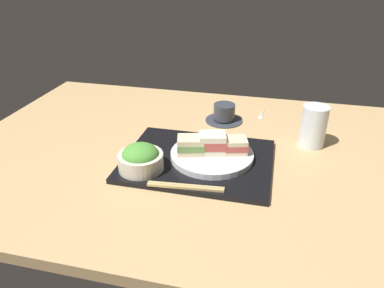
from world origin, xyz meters
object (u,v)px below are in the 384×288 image
(sandwich_far, at_px, (234,145))
(drinking_glass, at_px, (313,126))
(teaspoon, at_px, (261,115))
(salad_bowl, at_px, (141,158))
(chopsticks_pair, at_px, (185,187))
(coffee_cup, at_px, (224,114))
(sandwich_plate, at_px, (212,155))
(sandwich_middle, at_px, (212,143))
(sandwich_near, at_px, (191,145))

(sandwich_far, height_order, drinking_glass, drinking_glass)
(teaspoon, bearing_deg, drinking_glass, -48.84)
(sandwich_far, bearing_deg, drinking_glass, 35.05)
(salad_bowl, height_order, chopsticks_pair, salad_bowl)
(coffee_cup, bearing_deg, teaspoon, 29.37)
(sandwich_plate, distance_m, chopsticks_pair, 0.17)
(sandwich_plate, relative_size, drinking_glass, 1.82)
(salad_bowl, bearing_deg, teaspoon, 57.97)
(sandwich_plate, distance_m, drinking_glass, 0.33)
(sandwich_middle, relative_size, chopsticks_pair, 0.45)
(sandwich_far, bearing_deg, teaspoon, 80.58)
(sandwich_plate, relative_size, salad_bowl, 1.94)
(sandwich_far, relative_size, salad_bowl, 0.73)
(sandwich_middle, distance_m, coffee_cup, 0.29)
(sandwich_plate, height_order, salad_bowl, salad_bowl)
(chopsticks_pair, height_order, teaspoon, chopsticks_pair)
(sandwich_plate, height_order, sandwich_far, sandwich_far)
(chopsticks_pair, bearing_deg, salad_bowl, 157.02)
(coffee_cup, distance_m, teaspoon, 0.15)
(sandwich_far, bearing_deg, sandwich_near, -164.36)
(sandwich_middle, bearing_deg, drinking_glass, 31.54)
(sandwich_middle, bearing_deg, sandwich_near, -164.36)
(coffee_cup, distance_m, drinking_glass, 0.32)
(teaspoon, bearing_deg, sandwich_near, -114.75)
(drinking_glass, bearing_deg, coffee_cup, 158.10)
(sandwich_plate, xyz_separation_m, salad_bowl, (-0.17, -0.10, 0.02))
(sandwich_plate, height_order, drinking_glass, drinking_glass)
(salad_bowl, xyz_separation_m, teaspoon, (0.29, 0.46, -0.04))
(chopsticks_pair, relative_size, drinking_glass, 1.51)
(drinking_glass, bearing_deg, teaspoon, 131.16)
(coffee_cup, bearing_deg, sandwich_far, -75.69)
(chopsticks_pair, relative_size, coffee_cup, 1.48)
(chopsticks_pair, distance_m, teaspoon, 0.54)
(sandwich_near, height_order, salad_bowl, salad_bowl)
(sandwich_middle, relative_size, drinking_glass, 0.68)
(sandwich_near, xyz_separation_m, coffee_cup, (0.05, 0.31, -0.03))
(sandwich_far, height_order, salad_bowl, salad_bowl)
(salad_bowl, relative_size, coffee_cup, 0.93)
(salad_bowl, distance_m, chopsticks_pair, 0.15)
(sandwich_plate, height_order, sandwich_near, sandwich_near)
(salad_bowl, distance_m, drinking_glass, 0.53)
(sandwich_near, height_order, teaspoon, sandwich_near)
(sandwich_middle, height_order, coffee_cup, sandwich_middle)
(salad_bowl, height_order, coffee_cup, salad_bowl)
(teaspoon, bearing_deg, salad_bowl, -122.03)
(sandwich_far, distance_m, chopsticks_pair, 0.21)
(sandwich_far, distance_m, coffee_cup, 0.28)
(salad_bowl, bearing_deg, sandwich_plate, 30.63)
(drinking_glass, bearing_deg, sandwich_plate, -148.46)
(sandwich_middle, height_order, drinking_glass, drinking_glass)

